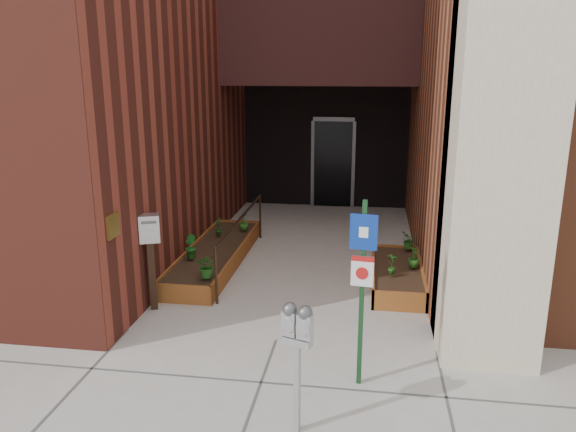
% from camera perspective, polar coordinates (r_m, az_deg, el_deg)
% --- Properties ---
extents(ground, '(80.00, 80.00, 0.00)m').
position_cam_1_polar(ground, '(7.35, -1.24, -12.51)').
color(ground, '#9E9991').
rests_on(ground, ground).
extents(planter_left, '(0.90, 3.60, 0.30)m').
position_cam_1_polar(planter_left, '(10.04, -7.40, -4.06)').
color(planter_left, brown).
rests_on(planter_left, ground).
extents(planter_right, '(0.80, 2.20, 0.30)m').
position_cam_1_polar(planter_right, '(9.23, 11.00, -5.97)').
color(planter_right, brown).
rests_on(planter_right, ground).
extents(handrail, '(0.04, 3.34, 0.90)m').
position_cam_1_polar(handrail, '(9.69, -4.76, -0.89)').
color(handrail, black).
rests_on(handrail, ground).
extents(parking_meter, '(0.31, 0.19, 1.32)m').
position_cam_1_polar(parking_meter, '(5.25, 0.95, -11.91)').
color(parking_meter, '#A7A7AA').
rests_on(parking_meter, ground).
extents(sign_post, '(0.28, 0.08, 2.08)m').
position_cam_1_polar(sign_post, '(5.95, 7.56, -5.94)').
color(sign_post, '#153A1C').
rests_on(sign_post, ground).
extents(payment_dropbox, '(0.33, 0.29, 1.41)m').
position_cam_1_polar(payment_dropbox, '(8.09, -13.83, -2.56)').
color(payment_dropbox, black).
rests_on(payment_dropbox, ground).
extents(shrub_left_a, '(0.40, 0.40, 0.37)m').
position_cam_1_polar(shrub_left_a, '(8.56, -8.22, -5.03)').
color(shrub_left_a, '#205819').
rests_on(shrub_left_a, planter_left).
extents(shrub_left_b, '(0.31, 0.31, 0.40)m').
position_cam_1_polar(shrub_left_b, '(9.44, -9.91, -3.08)').
color(shrub_left_b, '#1A5C1B').
rests_on(shrub_left_b, planter_left).
extents(shrub_left_c, '(0.26, 0.26, 0.34)m').
position_cam_1_polar(shrub_left_c, '(10.94, -4.52, -0.55)').
color(shrub_left_c, '#2C611B').
rests_on(shrub_left_c, planter_left).
extents(shrub_left_d, '(0.23, 0.23, 0.35)m').
position_cam_1_polar(shrub_left_d, '(10.63, -7.08, -1.03)').
color(shrub_left_d, '#185419').
rests_on(shrub_left_d, planter_left).
extents(shrub_right_a, '(0.20, 0.20, 0.33)m').
position_cam_1_polar(shrub_right_a, '(9.12, 12.68, -4.10)').
color(shrub_right_a, '#245E1A').
rests_on(shrub_right_a, planter_right).
extents(shrub_right_b, '(0.26, 0.26, 0.35)m').
position_cam_1_polar(shrub_right_b, '(8.72, 10.56, -4.81)').
color(shrub_right_b, '#21611B').
rests_on(shrub_right_b, planter_right).
extents(shrub_right_c, '(0.33, 0.33, 0.30)m').
position_cam_1_polar(shrub_right_c, '(9.99, 12.17, -2.46)').
color(shrub_right_c, '#27611B').
rests_on(shrub_right_c, planter_right).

